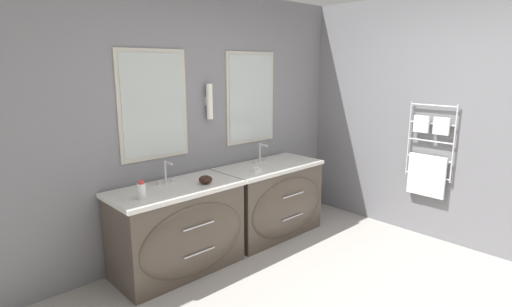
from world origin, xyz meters
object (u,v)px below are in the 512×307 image
at_px(vanity_right, 272,200).
at_px(vanity_left, 179,230).
at_px(amenity_bowl, 206,180).
at_px(toiletry_bottle, 142,191).

bearing_deg(vanity_right, vanity_left, 180.00).
xyz_separation_m(vanity_left, amenity_bowl, (0.26, -0.07, 0.44)).
xyz_separation_m(vanity_left, vanity_right, (1.20, 0.00, 0.00)).
relative_size(vanity_right, amenity_bowl, 9.38).
xyz_separation_m(toiletry_bottle, amenity_bowl, (0.63, -0.01, -0.03)).
bearing_deg(toiletry_bottle, vanity_right, 2.17).
distance_m(vanity_right, toiletry_bottle, 1.65).
bearing_deg(amenity_bowl, vanity_left, 165.55).
distance_m(vanity_left, vanity_right, 1.20).
bearing_deg(amenity_bowl, vanity_right, 4.06).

